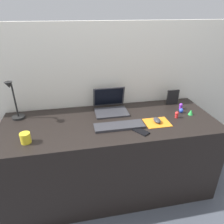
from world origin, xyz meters
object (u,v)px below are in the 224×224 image
at_px(laptop, 110,105).
at_px(coffee_mug, 25,138).
at_px(toy_figurine_red, 177,114).
at_px(toy_figurine_blue, 181,111).
at_px(mouse, 157,120).
at_px(cell_phone, 141,131).
at_px(keyboard, 119,126).
at_px(toy_figurine_purple, 181,106).
at_px(toy_figurine_green, 191,112).
at_px(desk_lamp, 14,102).
at_px(picture_frame, 173,97).

xyz_separation_m(laptop, coffee_mug, (-0.70, -0.41, -0.01)).
distance_m(toy_figurine_red, toy_figurine_blue, 0.12).
distance_m(mouse, cell_phone, 0.22).
relative_size(keyboard, cell_phone, 3.20).
bearing_deg(toy_figurine_purple, cell_phone, -147.22).
height_order(mouse, toy_figurine_green, toy_figurine_green).
xyz_separation_m(keyboard, cell_phone, (0.15, -0.11, -0.01)).
relative_size(mouse, toy_figurine_purple, 1.61).
distance_m(mouse, toy_figurine_purple, 0.38).
distance_m(desk_lamp, toy_figurine_blue, 1.48).
bearing_deg(toy_figurine_green, desk_lamp, 172.32).
bearing_deg(cell_phone, picture_frame, 9.67).
bearing_deg(toy_figurine_red, keyboard, -173.56).
bearing_deg(toy_figurine_green, cell_phone, -159.70).
height_order(keyboard, mouse, mouse).
relative_size(keyboard, desk_lamp, 1.14).
bearing_deg(picture_frame, keyboard, -151.21).
bearing_deg(cell_phone, desk_lamp, 123.89).
bearing_deg(toy_figurine_green, mouse, -167.59).
bearing_deg(mouse, toy_figurine_blue, 24.55).
distance_m(desk_lamp, toy_figurine_red, 1.40).
bearing_deg(cell_phone, laptop, 77.11).
relative_size(desk_lamp, toy_figurine_blue, 8.51).
xyz_separation_m(mouse, toy_figurine_green, (0.36, 0.08, 0.00)).
xyz_separation_m(cell_phone, coffee_mug, (-0.86, 0.02, 0.03)).
distance_m(keyboard, toy_figurine_purple, 0.69).
relative_size(desk_lamp, toy_figurine_green, 7.38).
xyz_separation_m(coffee_mug, toy_figurine_red, (1.24, 0.14, -0.01)).
bearing_deg(keyboard, mouse, 2.10).
xyz_separation_m(laptop, toy_figurine_blue, (0.64, -0.18, -0.03)).
bearing_deg(toy_figurine_red, toy_figurine_blue, 43.72).
xyz_separation_m(coffee_mug, toy_figurine_green, (1.40, 0.18, -0.01)).
distance_m(coffee_mug, toy_figurine_red, 1.25).
xyz_separation_m(laptop, mouse, (0.35, -0.31, -0.03)).
bearing_deg(keyboard, toy_figurine_purple, 18.32).
relative_size(laptop, toy_figurine_red, 5.00).
relative_size(mouse, toy_figurine_red, 1.60).
height_order(toy_figurine_green, toy_figurine_red, toy_figurine_red).
relative_size(picture_frame, toy_figurine_green, 3.07).
bearing_deg(toy_figurine_purple, keyboard, -161.68).
bearing_deg(picture_frame, mouse, -131.67).
height_order(picture_frame, toy_figurine_purple, picture_frame).
distance_m(cell_phone, toy_figurine_red, 0.42).
bearing_deg(toy_figurine_red, toy_figurine_purple, 52.28).
xyz_separation_m(desk_lamp, toy_figurine_blue, (1.46, -0.15, -0.15)).
xyz_separation_m(mouse, desk_lamp, (-1.17, 0.28, 0.15)).
relative_size(toy_figurine_blue, toy_figurine_purple, 0.71).
height_order(mouse, toy_figurine_blue, toy_figurine_blue).
bearing_deg(mouse, desk_lamp, 166.34).
bearing_deg(laptop, desk_lamp, -178.32).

